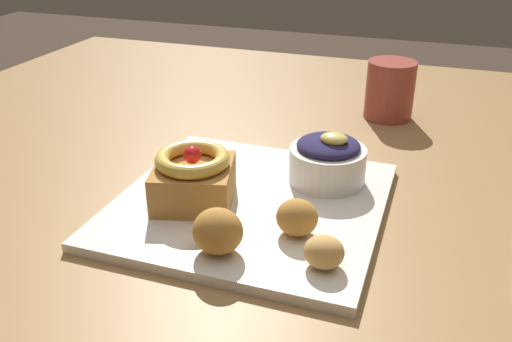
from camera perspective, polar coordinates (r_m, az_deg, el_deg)
name	(u,v)px	position (r m, az deg, el deg)	size (l,w,h in m)	color
dining_table	(265,196)	(0.87, 0.91, -2.61)	(1.31, 1.06, 0.73)	olive
front_plate	(250,204)	(0.66, -0.57, -3.37)	(0.31, 0.31, 0.01)	white
cake_slice	(193,177)	(0.64, -6.42, -0.64)	(0.11, 0.11, 0.07)	#B77F3D
berry_ramekin	(328,160)	(0.69, 7.36, 1.13)	(0.10, 0.10, 0.07)	white
fritter_front	(297,217)	(0.59, 4.23, -4.76)	(0.04, 0.04, 0.04)	#BC7F38
fritter_middle	(218,231)	(0.56, -3.93, -6.17)	(0.05, 0.05, 0.05)	#BC7F38
fritter_back	(324,252)	(0.54, 6.97, -8.23)	(0.04, 0.04, 0.03)	tan
coffee_mug	(390,90)	(0.95, 13.55, 8.07)	(0.08, 0.08, 0.10)	#993D33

